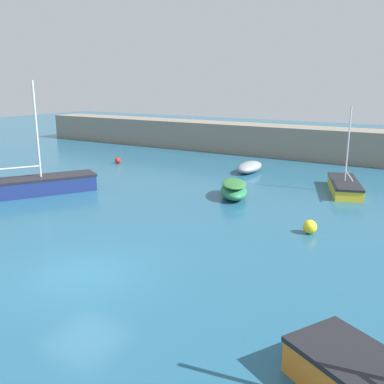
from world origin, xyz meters
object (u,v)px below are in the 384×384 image
sailboat_tall_mast (41,184)px  open_tender_yellow (250,167)px  rowboat_with_red_cover (234,190)px  mooring_buoy_red (118,160)px  sailboat_twin_hulled (344,186)px  mooring_buoy_yellow (310,227)px

sailboat_tall_mast → open_tender_yellow: bearing=-2.8°
sailboat_tall_mast → open_tender_yellow: (7.77, 11.58, -0.15)m
rowboat_with_red_cover → mooring_buoy_red: 13.07m
rowboat_with_red_cover → sailboat_tall_mast: 10.92m
sailboat_twin_hulled → mooring_buoy_red: bearing=70.4°
sailboat_tall_mast → rowboat_with_red_cover: bearing=-33.2°
rowboat_with_red_cover → sailboat_tall_mast: size_ratio=0.52×
sailboat_tall_mast → mooring_buoy_red: (-2.40, 9.34, -0.28)m
open_tender_yellow → mooring_buoy_red: (-10.17, -2.25, -0.13)m
sailboat_twin_hulled → sailboat_tall_mast: sailboat_tall_mast is taller
sailboat_twin_hulled → mooring_buoy_red: sailboat_twin_hulled is taller
sailboat_twin_hulled → open_tender_yellow: (-6.97, 2.39, 0.00)m
rowboat_with_red_cover → mooring_buoy_yellow: rowboat_with_red_cover is taller
rowboat_with_red_cover → open_tender_yellow: 7.14m
open_tender_yellow → mooring_buoy_red: size_ratio=7.08×
rowboat_with_red_cover → mooring_buoy_yellow: (5.22, -3.51, -0.17)m
rowboat_with_red_cover → open_tender_yellow: rowboat_with_red_cover is taller
open_tender_yellow → sailboat_tall_mast: bearing=-37.8°
open_tender_yellow → rowboat_with_red_cover: bearing=12.9°
sailboat_tall_mast → mooring_buoy_yellow: sailboat_tall_mast is taller
rowboat_with_red_cover → mooring_buoy_red: (-12.23, 4.59, -0.23)m
open_tender_yellow → mooring_buoy_yellow: open_tender_yellow is taller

